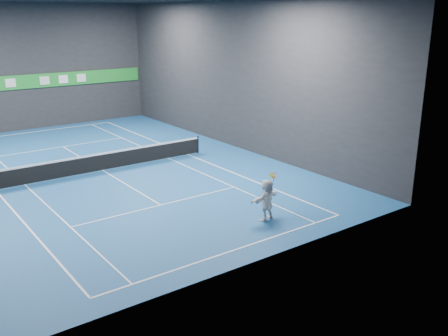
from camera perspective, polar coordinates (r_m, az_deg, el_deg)
ground at (r=27.96m, az=-13.66°, el=-0.29°), size 26.00×26.00×0.00m
wall_back at (r=39.29m, az=-21.71°, el=10.61°), size 18.00×0.10×9.00m
wall_front at (r=15.90m, az=3.90°, el=3.93°), size 18.00×0.10×9.00m
wall_right at (r=31.46m, az=1.22°, el=10.47°), size 0.10×26.00×9.00m
baseline_near at (r=18.24m, az=1.35°, el=-9.30°), size 10.98×0.08×0.01m
baseline_far at (r=38.90m, az=-20.56°, el=3.94°), size 10.98×0.08×0.01m
sideline_doubles_right at (r=30.36m, az=-4.11°, el=1.53°), size 0.08×23.78×0.01m
sideline_singles_left at (r=26.76m, az=-21.76°, el=-1.82°), size 0.06×23.78×0.01m
sideline_singles_right at (r=29.68m, az=-6.36°, el=1.11°), size 0.06×23.78×0.01m
service_line_near at (r=22.47m, az=-7.23°, el=-4.21°), size 8.23×0.06×0.01m
service_line_far at (r=33.77m, az=-17.93°, el=2.33°), size 8.23×0.06×0.01m
center_service_line at (r=27.96m, az=-13.66°, el=-0.28°), size 0.06×12.80×0.01m
player at (r=20.52m, az=4.90°, el=-3.63°), size 1.69×0.82×1.75m
tennis_ball at (r=20.00m, az=4.48°, el=0.96°), size 0.06×0.06×0.06m
tennis_net at (r=27.81m, az=-13.74°, el=0.77°), size 12.50×0.10×1.07m
sponsor_banner at (r=39.33m, az=-21.53°, el=9.16°), size 17.64×0.11×1.00m
tennis_racket at (r=20.50m, az=5.70°, el=-0.99°), size 0.50×0.40×0.79m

